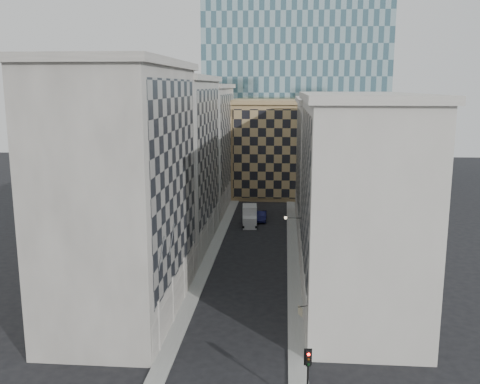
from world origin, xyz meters
The scene contains 16 objects.
ground centered at (0.00, 0.00, 0.00)m, with size 260.00×260.00×0.00m, color black.
sidewalk_west centered at (-5.25, 30.00, 0.07)m, with size 1.50×100.00×0.15m, color gray.
sidewalk_east centered at (5.25, 30.00, 0.07)m, with size 1.50×100.00×0.15m, color gray.
bldg_left_a centered at (-10.88, 11.00, 11.82)m, with size 10.80×22.80×23.70m.
bldg_left_b centered at (-10.88, 33.00, 11.32)m, with size 10.80×22.80×22.70m.
bldg_left_c centered at (-10.88, 55.00, 10.83)m, with size 10.80×22.80×21.70m.
bldg_right_a centered at (10.88, 15.00, 10.32)m, with size 10.80×26.80×20.70m.
bldg_right_b centered at (10.89, 42.00, 9.85)m, with size 10.80×28.80×19.70m.
tan_block centered at (2.00, 67.90, 9.44)m, with size 16.80×14.80×18.80m.
church_tower centered at (0.00, 82.00, 26.95)m, with size 7.20×7.20×51.50m.
flagpoles_left centered at (-5.90, 6.00, 8.00)m, with size 0.10×6.33×2.33m.
bracket_lamp centered at (4.38, 24.00, 6.20)m, with size 1.98×0.36×0.36m.
traffic_light centered at (5.73, -4.38, 3.16)m, with size 0.53×0.46×4.20m.
box_truck centered at (-1.33, 43.81, 1.29)m, with size 2.59×5.56×2.97m.
dark_car centered at (0.37, 46.62, 0.78)m, with size 1.65×4.74×1.56m, color #10123C.
shop_sign centered at (5.42, 3.00, 3.83)m, with size 0.77×0.68×0.80m.
Camera 1 is at (3.97, -37.02, 21.36)m, focal length 40.00 mm.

